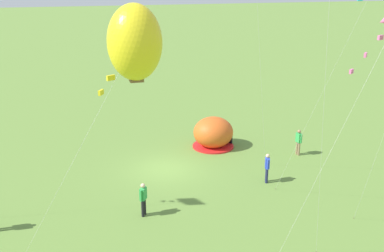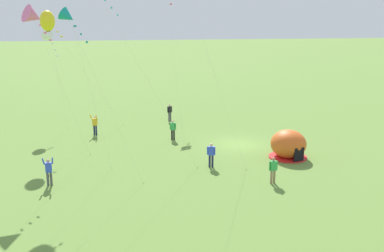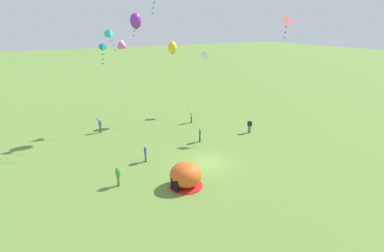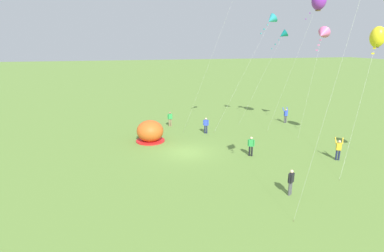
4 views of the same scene
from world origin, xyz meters
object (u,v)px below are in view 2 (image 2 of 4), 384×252
at_px(popup_tent, 288,145).
at_px(kite_white, 50,36).
at_px(kite_pink, 33,16).
at_px(kite_yellow, 47,21).
at_px(kite_teal, 68,17).
at_px(person_arms_raised, 49,170).
at_px(person_far_back, 173,129).
at_px(person_flying_kite, 95,124).
at_px(person_strolling, 211,154).
at_px(person_with_toddler, 170,111).
at_px(person_near_tent, 273,169).

relative_size(popup_tent, kite_white, 0.31).
distance_m(kite_pink, kite_yellow, 6.67).
bearing_deg(kite_white, kite_teal, -168.00).
relative_size(person_arms_raised, kite_yellow, 0.18).
bearing_deg(person_arms_raised, kite_white, 5.58).
distance_m(person_far_back, person_flying_kite, 7.07).
distance_m(person_flying_kite, kite_pink, 12.40).
distance_m(popup_tent, person_strolling, 6.17).
distance_m(person_with_toddler, kite_pink, 18.22).
bearing_deg(person_near_tent, person_flying_kite, 40.17).
bearing_deg(person_with_toddler, person_strolling, -174.96).
distance_m(person_arms_raised, person_flying_kite, 11.95).
distance_m(kite_white, kite_yellow, 5.60).
bearing_deg(person_flying_kite, person_far_back, -111.86).
relative_size(person_far_back, person_flying_kite, 0.91).
xyz_separation_m(person_near_tent, person_arms_raised, (1.92, 13.78, 0.03)).
xyz_separation_m(person_with_toddler, person_far_back, (-6.89, 0.52, 0.00)).
bearing_deg(kite_yellow, kite_teal, -165.25).
distance_m(popup_tent, person_flying_kite, 16.86).
relative_size(person_near_tent, kite_pink, 0.16).
height_order(person_arms_raised, person_strolling, person_arms_raised).
bearing_deg(kite_white, person_with_toddler, -90.34).
bearing_deg(person_far_back, kite_white, 56.21).
xyz_separation_m(person_flying_kite, kite_yellow, (-1.05, 3.19, 8.81)).
height_order(kite_teal, kite_yellow, kite_teal).
relative_size(person_far_back, kite_yellow, 0.16).
relative_size(person_strolling, kite_teal, 0.16).
bearing_deg(person_near_tent, kite_yellow, 49.42).
bearing_deg(kite_pink, popup_tent, -93.56).
distance_m(popup_tent, person_near_tent, 5.63).
relative_size(person_near_tent, person_arms_raised, 0.91).
distance_m(popup_tent, kite_yellow, 21.13).
bearing_deg(person_flying_kite, person_near_tent, -139.83).
bearing_deg(kite_teal, kite_yellow, 14.75).
xyz_separation_m(person_near_tent, kite_pink, (5.93, 14.61, 9.24)).
distance_m(person_arms_raised, kite_white, 17.72).
distance_m(kite_white, kite_pink, 12.20).
bearing_deg(person_near_tent, kite_white, 40.51).
bearing_deg(person_far_back, person_flying_kite, 68.14).
height_order(popup_tent, kite_yellow, kite_yellow).
relative_size(person_near_tent, person_strolling, 1.00).
relative_size(person_far_back, kite_teal, 0.16).
height_order(person_far_back, person_arms_raised, person_arms_raised).
relative_size(person_with_toddler, person_strolling, 1.00).
height_order(person_far_back, kite_yellow, kite_yellow).
distance_m(person_far_back, kite_white, 14.52).
bearing_deg(person_arms_raised, person_with_toddler, -30.29).
relative_size(person_with_toddler, kite_white, 0.19).
xyz_separation_m(kite_teal, kite_yellow, (9.89, 2.60, -0.38)).
height_order(kite_white, kite_yellow, kite_yellow).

